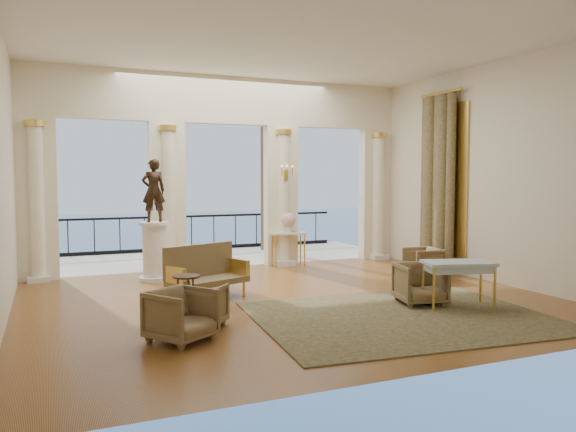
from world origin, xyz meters
name	(u,v)px	position (x,y,z in m)	size (l,w,h in m)	color
floor	(291,300)	(0.00, 0.00, 0.00)	(9.00, 9.00, 0.00)	#50240F
room_walls	(320,131)	(0.00, -1.12, 2.88)	(9.00, 9.00, 9.00)	beige
arcade	(226,159)	(0.00, 3.82, 2.58)	(9.00, 0.56, 4.50)	beige
terrace	(206,259)	(0.00, 5.80, -0.05)	(10.00, 3.60, 0.10)	#A2998A
balustrade	(192,236)	(0.00, 7.40, 0.41)	(9.00, 0.06, 1.03)	black
palm_tree	(264,111)	(2.00, 6.60, 4.09)	(2.00, 2.00, 4.50)	#4C3823
sea	(86,247)	(0.00, 60.00, -6.00)	(160.00, 160.00, 0.00)	navy
curtain	(437,183)	(4.28, 1.50, 2.02)	(0.33, 1.40, 4.09)	#494423
window_frame	(443,180)	(4.47, 1.50, 2.10)	(0.04, 1.60, 3.40)	gold
wall_sconce	(286,174)	(1.40, 3.51, 2.23)	(0.30, 0.11, 0.33)	gold
rug	(402,317)	(1.08, -1.80, 0.01)	(4.44, 3.45, 0.02)	#2E331A
armchair_a	(181,313)	(-2.32, -1.71, 0.38)	(0.74, 0.69, 0.76)	#473E22
armchair_b	(420,282)	(1.89, -1.16, 0.39)	(0.75, 0.71, 0.78)	#473E22
armchair_c	(423,261)	(3.50, 0.90, 0.36)	(0.69, 0.65, 0.71)	#473E22
armchair_d	(199,304)	(-1.94, -1.16, 0.35)	(0.68, 0.63, 0.69)	#473E22
settee	(205,272)	(-1.36, 0.72, 0.47)	(1.57, 1.08, 0.96)	#473E22
game_table	(458,266)	(2.32, -1.61, 0.69)	(1.25, 0.92, 0.77)	#A6BFCE
pedestal	(155,252)	(-1.88, 2.83, 0.59)	(0.67, 0.67, 1.23)	silver
statue	(153,190)	(-1.88, 2.83, 1.88)	(0.48, 0.31, 1.31)	black
console_table	(288,238)	(1.47, 3.55, 0.68)	(0.91, 0.52, 0.82)	silver
urn	(288,221)	(1.47, 3.55, 1.09)	(0.36, 0.36, 0.48)	silver
side_table	(186,282)	(-2.00, -0.63, 0.58)	(0.42, 0.42, 0.68)	black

